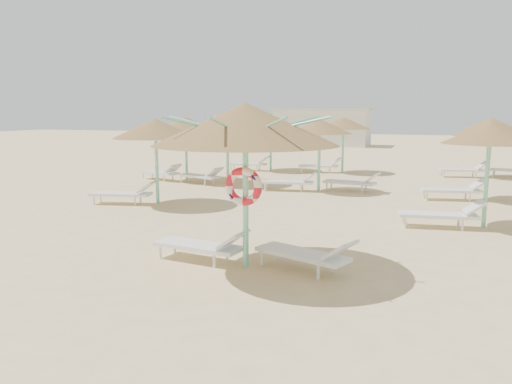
% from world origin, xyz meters
% --- Properties ---
extents(ground, '(120.00, 120.00, 0.00)m').
position_xyz_m(ground, '(0.00, 0.00, 0.00)').
color(ground, '#DFC588').
rests_on(ground, ground).
extents(main_palapa, '(3.41, 3.41, 3.06)m').
position_xyz_m(main_palapa, '(0.22, -0.24, 2.66)').
color(main_palapa, '#7CD8B4').
rests_on(main_palapa, ground).
extents(lounger_main_a, '(1.98, 0.83, 0.70)m').
position_xyz_m(lounger_main_a, '(-0.67, -0.21, 0.33)').
color(lounger_main_a, white).
rests_on(lounger_main_a, ground).
extents(lounger_main_b, '(2.01, 1.22, 0.70)m').
position_xyz_m(lounger_main_b, '(1.38, -0.12, 0.33)').
color(lounger_main_b, white).
rests_on(lounger_main_b, ground).
extents(palapa_field, '(20.60, 13.42, 2.71)m').
position_xyz_m(palapa_field, '(1.37, 10.11, 2.31)').
color(palapa_field, '#7CD8B4').
rests_on(palapa_field, ground).
extents(service_hut, '(8.40, 4.40, 3.25)m').
position_xyz_m(service_hut, '(-6.00, 35.00, 1.64)').
color(service_hut, silver).
rests_on(service_hut, ground).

